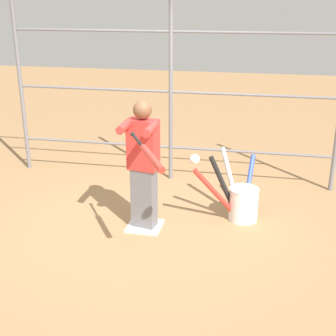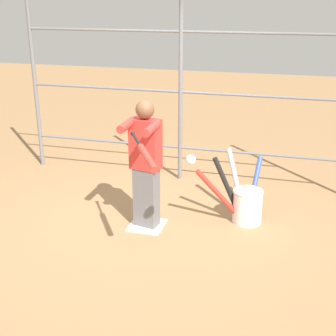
# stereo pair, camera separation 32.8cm
# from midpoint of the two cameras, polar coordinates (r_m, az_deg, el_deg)

# --- Properties ---
(ground_plane) EXTENTS (24.00, 24.00, 0.00)m
(ground_plane) POSITION_cam_midpoint_polar(r_m,az_deg,el_deg) (5.61, -4.55, -7.16)
(ground_plane) COLOR #9E754C
(home_plate) EXTENTS (0.40, 0.40, 0.02)m
(home_plate) POSITION_cam_midpoint_polar(r_m,az_deg,el_deg) (5.61, -4.55, -7.07)
(home_plate) COLOR white
(home_plate) RESTS_ON ground
(fence_backstop) EXTENTS (4.65, 0.06, 2.61)m
(fence_backstop) POSITION_cam_midpoint_polar(r_m,az_deg,el_deg) (6.66, -1.08, 9.27)
(fence_backstop) COLOR slate
(fence_backstop) RESTS_ON ground
(batter) EXTENTS (0.39, 0.56, 1.52)m
(batter) POSITION_cam_midpoint_polar(r_m,az_deg,el_deg) (5.27, -4.84, 0.71)
(batter) COLOR slate
(batter) RESTS_ON ground
(baseball_bat_swinging) EXTENTS (0.52, 0.79, 0.14)m
(baseball_bat_swinging) POSITION_cam_midpoint_polar(r_m,az_deg,el_deg) (4.30, -4.45, 1.56)
(baseball_bat_swinging) COLOR black
(softball_in_flight) EXTENTS (0.10, 0.10, 0.10)m
(softball_in_flight) POSITION_cam_midpoint_polar(r_m,az_deg,el_deg) (4.34, 1.11, 1.05)
(softball_in_flight) COLOR white
(bat_bucket) EXTENTS (0.78, 0.91, 0.81)m
(bat_bucket) POSITION_cam_midpoint_polar(r_m,az_deg,el_deg) (5.74, 7.27, -3.95)
(bat_bucket) COLOR white
(bat_bucket) RESTS_ON ground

